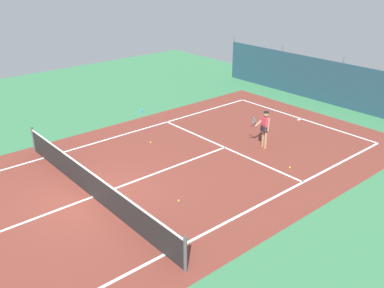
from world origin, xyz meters
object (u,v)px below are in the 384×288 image
Objects in this scene: tennis_player at (265,127)px; tennis_ball_near_player at (151,142)px; tennis_net at (92,184)px; water_bottle at (141,111)px; tennis_ball_midcourt at (179,201)px; tennis_ball_by_sideline at (290,168)px.

tennis_ball_near_player is (-3.58, -3.46, -0.93)m from tennis_player.
tennis_net reaches higher than water_bottle.
water_bottle is at bearing 153.50° from tennis_ball_midcourt.
tennis_ball_near_player is 4.06m from water_bottle.
tennis_player is 7.36m from water_bottle.
water_bottle reaches higher than tennis_ball_near_player.
tennis_ball_midcourt is 1.00× the size of tennis_ball_by_sideline.
water_bottle is (-9.16, -0.77, 0.09)m from tennis_ball_by_sideline.
tennis_player is at bearing 100.94° from tennis_ball_midcourt.
tennis_ball_by_sideline is (5.59, 2.70, 0.00)m from tennis_ball_near_player.
tennis_ball_by_sideline is 0.28× the size of water_bottle.
tennis_ball_by_sideline is at bearing 25.83° from tennis_ball_near_player.
tennis_net is at bearing -113.88° from tennis_ball_by_sideline.
tennis_ball_near_player is at bearing -154.17° from tennis_ball_by_sideline.
tennis_ball_midcourt and tennis_ball_by_sideline have the same top height.
tennis_net is 4.96m from tennis_ball_near_player.
tennis_ball_near_player is at bearing -28.49° from water_bottle.
water_bottle is (-3.57, 1.94, 0.09)m from tennis_ball_near_player.
tennis_ball_near_player is 5.15m from tennis_ball_midcourt.
water_bottle is (-6.08, 6.18, -0.39)m from tennis_net.
tennis_ball_midcourt is 9.21m from water_bottle.
tennis_ball_midcourt is (4.67, -2.17, 0.00)m from tennis_ball_near_player.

